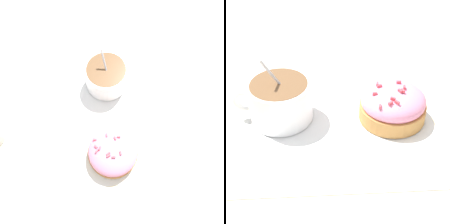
% 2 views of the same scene
% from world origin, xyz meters
% --- Properties ---
extents(ground_plane, '(3.00, 3.00, 0.00)m').
position_xyz_m(ground_plane, '(0.00, 0.00, 0.00)').
color(ground_plane, '#C6B793').
extents(paper_napkin, '(0.31, 0.29, 0.00)m').
position_xyz_m(paper_napkin, '(0.00, 0.00, 0.00)').
color(paper_napkin, white).
rests_on(paper_napkin, ground_plane).
extents(coffee_cup, '(0.12, 0.10, 0.11)m').
position_xyz_m(coffee_cup, '(0.09, -0.01, 0.04)').
color(coffee_cup, white).
rests_on(coffee_cup, paper_napkin).
extents(frosted_pastry, '(0.10, 0.10, 0.06)m').
position_xyz_m(frosted_pastry, '(-0.08, -0.01, 0.03)').
color(frosted_pastry, '#C18442').
rests_on(frosted_pastry, paper_napkin).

